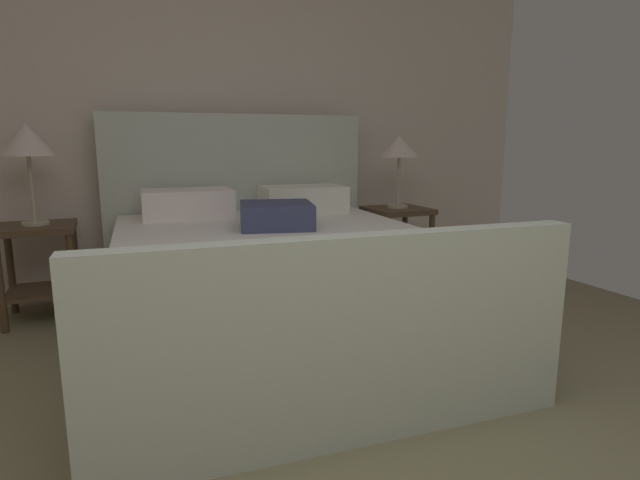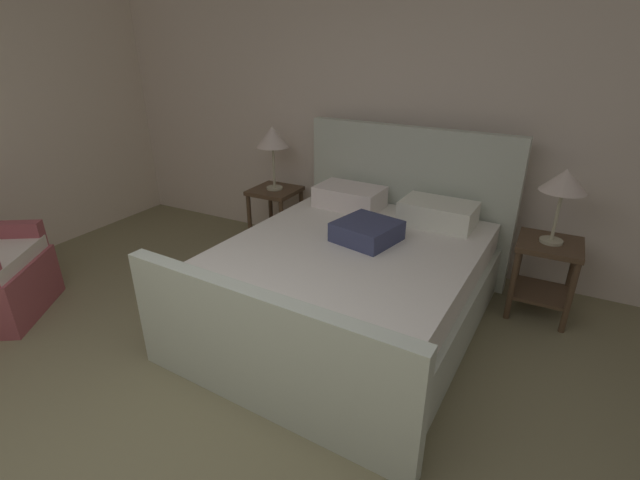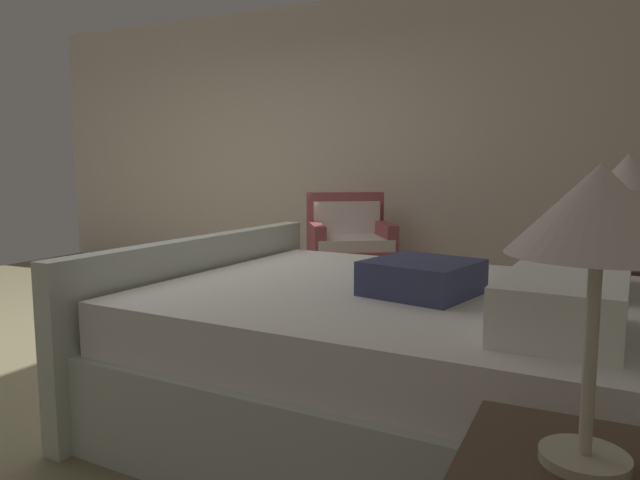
% 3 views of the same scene
% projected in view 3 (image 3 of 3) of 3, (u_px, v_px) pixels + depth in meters
% --- Properties ---
extents(ground_plane, '(5.87, 6.68, 0.02)m').
position_uv_depth(ground_plane, '(98.00, 346.00, 3.77)').
color(ground_plane, '#7B7454').
extents(wall_side_left, '(0.12, 6.80, 2.82)m').
position_uv_depth(wall_side_left, '(306.00, 141.00, 6.28)').
color(wall_side_left, beige).
rests_on(wall_side_left, ground).
extents(bed, '(1.96, 2.30, 1.29)m').
position_uv_depth(bed, '(404.00, 350.00, 2.52)').
color(bed, silver).
rests_on(bed, ground).
extents(table_lamp_right, '(0.31, 0.31, 0.55)m').
position_uv_depth(table_lamp_right, '(599.00, 219.00, 1.01)').
color(table_lamp_right, '#B7B293').
rests_on(table_lamp_right, nightstand_right).
extents(nightstand_left, '(0.44, 0.44, 0.60)m').
position_uv_depth(nightstand_left, '(619.00, 300.00, 3.26)').
color(nightstand_left, '#503B28').
rests_on(nightstand_left, ground).
extents(table_lamp_left, '(0.31, 0.31, 0.61)m').
position_uv_depth(table_lamp_left, '(627.00, 174.00, 3.17)').
color(table_lamp_left, '#B7B293').
rests_on(table_lamp_left, nightstand_left).
extents(armchair, '(1.00, 1.00, 0.90)m').
position_uv_depth(armchair, '(350.00, 254.00, 5.30)').
color(armchair, '#9D4950').
rests_on(armchair, ground).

